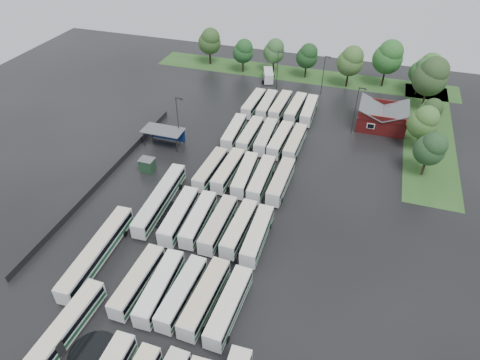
% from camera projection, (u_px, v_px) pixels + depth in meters
% --- Properties ---
extents(ground, '(160.00, 160.00, 0.00)m').
position_uv_depth(ground, '(204.00, 235.00, 66.16)').
color(ground, black).
rests_on(ground, ground).
extents(brick_building, '(10.07, 8.60, 5.39)m').
position_uv_depth(brick_building, '(382.00, 119.00, 91.60)').
color(brick_building, maroon).
rests_on(brick_building, ground).
extents(wash_shed, '(8.20, 4.20, 3.58)m').
position_uv_depth(wash_shed, '(164.00, 131.00, 85.29)').
color(wash_shed, '#2D2D30').
rests_on(wash_shed, ground).
extents(utility_hut, '(2.70, 2.20, 2.62)m').
position_uv_depth(utility_hut, '(147.00, 165.00, 78.90)').
color(utility_hut, '#17321E').
rests_on(utility_hut, ground).
extents(grass_strip_north, '(80.00, 10.00, 0.01)m').
position_uv_depth(grass_strip_north, '(300.00, 75.00, 114.84)').
color(grass_strip_north, '#284F1D').
rests_on(grass_strip_north, ground).
extents(grass_strip_east, '(10.00, 50.00, 0.01)m').
position_uv_depth(grass_strip_east, '(429.00, 134.00, 90.29)').
color(grass_strip_east, '#284F1D').
rests_on(grass_strip_east, ground).
extents(west_fence, '(0.10, 50.00, 1.20)m').
position_uv_depth(west_fence, '(106.00, 176.00, 77.32)').
color(west_fence, '#2D2D30').
rests_on(west_fence, ground).
extents(bus_r1c0, '(2.55, 11.25, 3.12)m').
position_uv_depth(bus_r1c0, '(138.00, 281.00, 56.81)').
color(bus_r1c0, silver).
rests_on(bus_r1c0, ground).
extents(bus_r1c1, '(2.79, 11.37, 3.14)m').
position_uv_depth(bus_r1c1, '(160.00, 287.00, 55.95)').
color(bus_r1c1, silver).
rests_on(bus_r1c1, ground).
extents(bus_r1c2, '(2.73, 11.13, 3.08)m').
position_uv_depth(bus_r1c2, '(182.00, 293.00, 55.29)').
color(bus_r1c2, silver).
rests_on(bus_r1c2, ground).
extents(bus_r1c3, '(2.92, 11.68, 3.23)m').
position_uv_depth(bus_r1c3, '(205.00, 297.00, 54.61)').
color(bus_r1c3, silver).
rests_on(bus_r1c3, ground).
extents(bus_r1c4, '(2.82, 11.45, 3.17)m').
position_uv_depth(bus_r1c4, '(229.00, 306.00, 53.58)').
color(bus_r1c4, silver).
rests_on(bus_r1c4, ground).
extents(bus_r2c0, '(2.99, 11.75, 3.24)m').
position_uv_depth(bus_r2c0, '(179.00, 215.00, 67.08)').
color(bus_r2c0, silver).
rests_on(bus_r2c0, ground).
extents(bus_r2c1, '(2.77, 11.22, 3.10)m').
position_uv_depth(bus_r2c1, '(199.00, 219.00, 66.54)').
color(bus_r2c1, silver).
rests_on(bus_r2c1, ground).
extents(bus_r2c2, '(2.48, 11.34, 3.15)m').
position_uv_depth(bus_r2c2, '(218.00, 224.00, 65.58)').
color(bus_r2c2, silver).
rests_on(bus_r2c2, ground).
extents(bus_r2c3, '(2.69, 11.13, 3.08)m').
position_uv_depth(bus_r2c3, '(239.00, 228.00, 64.95)').
color(bus_r2c3, silver).
rests_on(bus_r2c3, ground).
extents(bus_r2c4, '(2.54, 11.23, 3.12)m').
position_uv_depth(bus_r2c4, '(257.00, 235.00, 63.73)').
color(bus_r2c4, silver).
rests_on(bus_r2c4, ground).
extents(bus_r3c0, '(2.80, 11.21, 3.10)m').
position_uv_depth(bus_r3c0, '(211.00, 169.00, 77.19)').
color(bus_r3c0, silver).
rests_on(bus_r3c0, ground).
extents(bus_r3c1, '(2.76, 11.34, 3.14)m').
position_uv_depth(bus_r3c1, '(228.00, 170.00, 76.84)').
color(bus_r3c1, silver).
rests_on(bus_r3c1, ground).
extents(bus_r3c2, '(2.90, 11.22, 3.10)m').
position_uv_depth(bus_r3c2, '(245.00, 175.00, 75.86)').
color(bus_r3c2, silver).
rests_on(bus_r3c2, ground).
extents(bus_r3c3, '(2.55, 11.37, 3.16)m').
position_uv_depth(bus_r3c3, '(261.00, 179.00, 74.86)').
color(bus_r3c3, silver).
rests_on(bus_r3c3, ground).
extents(bus_r3c4, '(2.63, 11.38, 3.16)m').
position_uv_depth(bus_r3c4, '(281.00, 181.00, 74.29)').
color(bus_r3c4, silver).
rests_on(bus_r3c4, ground).
extents(bus_r4c0, '(2.81, 11.27, 3.11)m').
position_uv_depth(bus_r4c0, '(234.00, 132.00, 87.67)').
color(bus_r4c0, silver).
rests_on(bus_r4c0, ground).
extents(bus_r4c1, '(2.57, 11.29, 3.13)m').
position_uv_depth(bus_r4c1, '(250.00, 134.00, 86.79)').
color(bus_r4c1, silver).
rests_on(bus_r4c1, ground).
extents(bus_r4c2, '(2.68, 11.30, 3.13)m').
position_uv_depth(bus_r4c2, '(266.00, 137.00, 86.12)').
color(bus_r4c2, silver).
rests_on(bus_r4c2, ground).
extents(bus_r4c3, '(2.89, 11.32, 3.12)m').
position_uv_depth(bus_r4c3, '(280.00, 140.00, 85.19)').
color(bus_r4c3, silver).
rests_on(bus_r4c3, ground).
extents(bus_r4c4, '(2.67, 11.23, 3.11)m').
position_uv_depth(bus_r4c4, '(295.00, 142.00, 84.39)').
color(bus_r4c4, silver).
rests_on(bus_r4c4, ground).
extents(bus_r5c0, '(2.74, 11.17, 3.09)m').
position_uv_depth(bus_r5c0, '(254.00, 103.00, 97.84)').
color(bus_r5c0, silver).
rests_on(bus_r5c0, ground).
extents(bus_r5c1, '(2.40, 10.99, 3.06)m').
position_uv_depth(bus_r5c1, '(267.00, 105.00, 97.33)').
color(bus_r5c1, silver).
rests_on(bus_r5c1, ground).
extents(bus_r5c2, '(2.88, 11.53, 3.18)m').
position_uv_depth(bus_r5c2, '(280.00, 106.00, 96.67)').
color(bus_r5c2, silver).
rests_on(bus_r5c2, ground).
extents(bus_r5c3, '(2.92, 11.55, 3.19)m').
position_uv_depth(bus_r5c3, '(296.00, 108.00, 95.81)').
color(bus_r5c3, silver).
rests_on(bus_r5c3, ground).
extents(bus_r5c4, '(2.55, 11.11, 3.08)m').
position_uv_depth(bus_r5c4, '(309.00, 110.00, 95.18)').
color(bus_r5c4, silver).
rests_on(bus_r5c4, ground).
extents(artic_bus_west_a, '(2.76, 16.55, 3.06)m').
position_uv_depth(artic_bus_west_a, '(57.00, 340.00, 49.86)').
color(artic_bus_west_a, silver).
rests_on(artic_bus_west_a, ground).
extents(artic_bus_west_b, '(3.13, 16.90, 3.12)m').
position_uv_depth(artic_bus_west_b, '(160.00, 199.00, 70.43)').
color(artic_bus_west_b, silver).
rests_on(artic_bus_west_b, ground).
extents(artic_bus_west_c, '(3.04, 17.20, 3.18)m').
position_uv_depth(artic_bus_west_c, '(97.00, 252.00, 60.96)').
color(artic_bus_west_c, silver).
rests_on(artic_bus_west_c, ground).
extents(minibus, '(4.03, 6.54, 2.68)m').
position_uv_depth(minibus, '(268.00, 75.00, 111.04)').
color(minibus, white).
rests_on(minibus, ground).
extents(tree_north_0, '(6.20, 6.20, 10.26)m').
position_uv_depth(tree_north_0, '(210.00, 41.00, 116.76)').
color(tree_north_0, black).
rests_on(tree_north_0, ground).
extents(tree_north_1, '(5.50, 5.50, 9.11)m').
position_uv_depth(tree_north_1, '(243.00, 51.00, 112.82)').
color(tree_north_1, black).
rests_on(tree_north_1, ground).
extents(tree_north_2, '(5.60, 5.60, 9.27)m').
position_uv_depth(tree_north_2, '(274.00, 51.00, 112.61)').
color(tree_north_2, black).
rests_on(tree_north_2, ground).
extents(tree_north_3, '(5.57, 5.57, 9.22)m').
position_uv_depth(tree_north_3, '(308.00, 56.00, 109.87)').
color(tree_north_3, black).
rests_on(tree_north_3, ground).
extents(tree_north_4, '(6.46, 6.46, 10.69)m').
position_uv_depth(tree_north_4, '(351.00, 61.00, 104.68)').
color(tree_north_4, black).
rests_on(tree_north_4, ground).
extents(tree_north_5, '(7.26, 7.26, 12.02)m').
position_uv_depth(tree_north_5, '(389.00, 57.00, 104.52)').
color(tree_north_5, black).
rests_on(tree_north_5, ground).
extents(tree_north_6, '(6.10, 6.10, 10.11)m').
position_uv_depth(tree_north_6, '(429.00, 67.00, 102.40)').
color(tree_north_6, black).
rests_on(tree_north_6, ground).
extents(tree_east_0, '(5.51, 5.48, 9.08)m').
position_uv_depth(tree_east_0, '(431.00, 148.00, 75.10)').
color(tree_east_0, '#35241B').
rests_on(tree_east_0, ground).
extents(tree_east_1, '(5.76, 5.76, 9.54)m').
position_uv_depth(tree_east_1, '(424.00, 122.00, 82.05)').
color(tree_east_1, black).
rests_on(tree_east_1, ground).
extents(tree_east_2, '(4.79, 4.79, 7.94)m').
position_uv_depth(tree_east_2, '(431.00, 111.00, 87.73)').
color(tree_east_2, black).
rests_on(tree_east_2, ground).
extents(tree_east_3, '(7.61, 7.61, 12.61)m').
position_uv_depth(tree_east_3, '(431.00, 76.00, 94.35)').
color(tree_east_3, '#3B2817').
rests_on(tree_east_3, ground).
extents(tree_east_4, '(5.62, 5.61, 9.30)m').
position_uv_depth(tree_east_4, '(422.00, 71.00, 101.88)').
color(tree_east_4, black).
rests_on(tree_east_4, ground).
extents(lamp_post_ne, '(1.59, 0.31, 10.35)m').
position_uv_depth(lamp_post_ne, '(356.00, 107.00, 87.11)').
color(lamp_post_ne, '#2D2D30').
rests_on(lamp_post_ne, ground).
extents(lamp_post_nw, '(1.60, 0.31, 10.38)m').
position_uv_depth(lamp_post_nw, '(178.00, 118.00, 83.59)').
color(lamp_post_nw, '#2D2D30').
rests_on(lamp_post_nw, ground).
extents(lamp_post_back_w, '(1.52, 0.30, 9.85)m').
position_uv_depth(lamp_post_back_w, '(278.00, 68.00, 104.14)').
color(lamp_post_back_w, '#2D2D30').
rests_on(lamp_post_back_w, ground).
extents(lamp_post_back_e, '(1.49, 0.29, 9.67)m').
position_uv_depth(lamp_post_back_e, '(324.00, 73.00, 102.07)').
color(lamp_post_back_e, '#2D2D30').
rests_on(lamp_post_back_e, ground).
extents(puddle_0, '(6.15, 6.15, 0.01)m').
position_uv_depth(puddle_0, '(94.00, 354.00, 50.34)').
color(puddle_0, black).
rests_on(puddle_0, ground).
extents(puddle_2, '(6.82, 6.82, 0.01)m').
position_uv_depth(puddle_2, '(165.00, 214.00, 69.96)').
color(puddle_2, black).
rests_on(puddle_2, ground).
extents(puddle_3, '(3.96, 3.96, 0.01)m').
position_uv_depth(puddle_3, '(224.00, 265.00, 61.34)').
color(puddle_3, black).
rests_on(puddle_3, ground).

